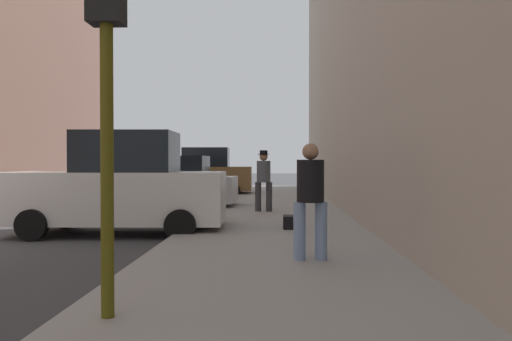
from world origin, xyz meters
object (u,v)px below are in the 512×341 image
(parked_silver_sedan, at_px, (173,184))
(fire_hydrant, at_px, (213,205))
(parked_white_van, at_px, (121,187))
(traffic_light, at_px, (107,34))
(pedestrian_with_beanie, at_px, (264,177))
(pedestrian_in_jeans, at_px, (310,195))
(parked_bronze_suv, at_px, (203,174))
(duffel_bag, at_px, (291,222))

(parked_silver_sedan, relative_size, fire_hydrant, 6.04)
(parked_silver_sedan, height_order, fire_hydrant, parked_silver_sedan)
(parked_white_van, bearing_deg, traffic_light, -73.46)
(traffic_light, xyz_separation_m, pedestrian_with_beanie, (1.18, 9.97, -1.62))
(fire_hydrant, distance_m, traffic_light, 8.27)
(parked_white_van, height_order, pedestrian_in_jeans, parked_white_van)
(parked_bronze_suv, distance_m, duffel_bag, 12.85)
(fire_hydrant, xyz_separation_m, duffel_bag, (1.91, -1.73, -0.21))
(pedestrian_in_jeans, xyz_separation_m, pedestrian_with_beanie, (-0.87, 7.18, 0.03))
(parked_silver_sedan, xyz_separation_m, duffel_bag, (3.72, -5.61, -0.56))
(fire_hydrant, bearing_deg, traffic_light, -89.64)
(duffel_bag, bearing_deg, parked_bronze_suv, 106.85)
(pedestrian_with_beanie, bearing_deg, duffel_bag, -79.72)
(parked_bronze_suv, relative_size, traffic_light, 1.29)
(pedestrian_in_jeans, height_order, pedestrian_with_beanie, pedestrian_with_beanie)
(parked_bronze_suv, bearing_deg, duffel_bag, -73.15)
(parked_bronze_suv, distance_m, pedestrian_in_jeans, 16.19)
(parked_white_van, relative_size, parked_silver_sedan, 1.10)
(parked_white_van, xyz_separation_m, pedestrian_in_jeans, (3.91, -3.46, 0.07))
(parked_bronze_suv, xyz_separation_m, pedestrian_with_beanie, (3.04, -8.53, 0.10))
(parked_bronze_suv, height_order, pedestrian_with_beanie, parked_bronze_suv)
(parked_bronze_suv, height_order, fire_hydrant, parked_bronze_suv)
(pedestrian_with_beanie, bearing_deg, fire_hydrant, -121.45)
(pedestrian_with_beanie, xyz_separation_m, duffel_bag, (0.68, -3.75, -0.85))
(pedestrian_in_jeans, bearing_deg, duffel_bag, 93.21)
(traffic_light, distance_m, duffel_bag, 6.95)
(parked_white_van, height_order, parked_silver_sedan, parked_white_van)
(pedestrian_in_jeans, xyz_separation_m, duffel_bag, (-0.19, 3.44, -0.81))
(parked_silver_sedan, relative_size, duffel_bag, 9.66)
(parked_white_van, distance_m, parked_silver_sedan, 5.59)
(parked_silver_sedan, xyz_separation_m, parked_bronze_suv, (-0.00, 6.66, 0.18))
(parked_white_van, xyz_separation_m, traffic_light, (1.85, -6.24, 1.73))
(pedestrian_with_beanie, height_order, duffel_bag, pedestrian_with_beanie)
(parked_white_van, height_order, fire_hydrant, parked_white_van)
(traffic_light, bearing_deg, pedestrian_in_jeans, 53.55)
(pedestrian_in_jeans, distance_m, pedestrian_with_beanie, 7.24)
(parked_silver_sedan, relative_size, pedestrian_in_jeans, 2.49)
(parked_bronze_suv, relative_size, pedestrian_in_jeans, 2.72)
(parked_white_van, relative_size, fire_hydrant, 6.63)
(parked_white_van, bearing_deg, parked_silver_sedan, 90.00)
(pedestrian_in_jeans, relative_size, duffel_bag, 3.89)
(parked_silver_sedan, bearing_deg, duffel_bag, -56.48)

